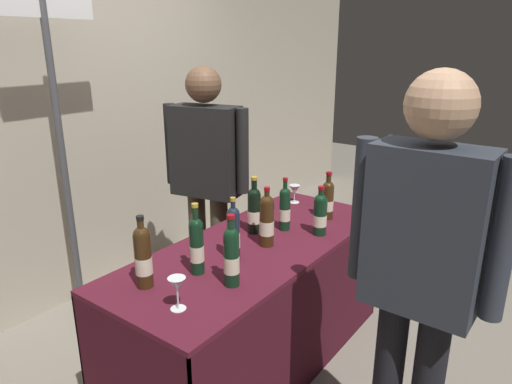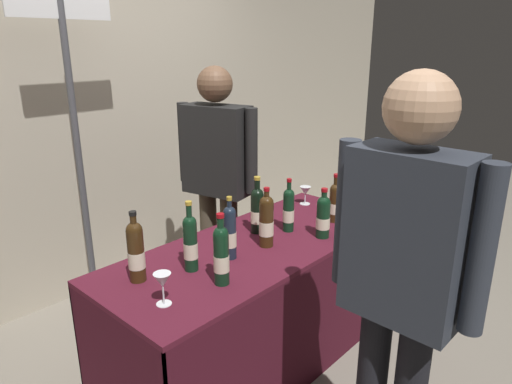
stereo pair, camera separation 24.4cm
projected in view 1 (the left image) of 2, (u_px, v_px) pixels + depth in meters
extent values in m
plane|color=gray|center=(256.00, 360.00, 2.77)|extent=(12.00, 12.00, 0.00)
cube|color=#B2A893|center=(75.00, 97.00, 3.21)|extent=(7.66, 0.12, 2.92)
cube|color=#4C1423|center=(256.00, 246.00, 2.54)|extent=(1.80, 0.73, 0.02)
cube|color=#3E101D|center=(310.00, 328.00, 2.45)|extent=(1.80, 0.01, 0.74)
cube|color=#3E101D|center=(210.00, 288.00, 2.86)|extent=(1.80, 0.01, 0.74)
cube|color=#3E101D|center=(329.00, 252.00, 3.34)|extent=(0.01, 0.73, 0.74)
cylinder|color=black|center=(197.00, 249.00, 2.18)|extent=(0.07, 0.07, 0.25)
sphere|color=black|center=(196.00, 225.00, 2.14)|extent=(0.07, 0.07, 0.07)
cylinder|color=black|center=(195.00, 216.00, 2.13)|extent=(0.03, 0.03, 0.09)
cylinder|color=#B7932D|center=(195.00, 205.00, 2.11)|extent=(0.03, 0.03, 0.02)
cylinder|color=beige|center=(197.00, 253.00, 2.18)|extent=(0.07, 0.07, 0.08)
cylinder|color=black|center=(254.00, 214.00, 2.66)|extent=(0.08, 0.08, 0.23)
sphere|color=black|center=(254.00, 195.00, 2.62)|extent=(0.07, 0.07, 0.07)
cylinder|color=black|center=(254.00, 187.00, 2.61)|extent=(0.03, 0.03, 0.09)
cylinder|color=#B7932D|center=(254.00, 178.00, 2.59)|extent=(0.04, 0.04, 0.02)
cylinder|color=beige|center=(254.00, 217.00, 2.66)|extent=(0.08, 0.08, 0.07)
cylinder|color=black|center=(232.00, 260.00, 2.07)|extent=(0.07, 0.07, 0.25)
sphere|color=black|center=(231.00, 235.00, 2.03)|extent=(0.07, 0.07, 0.07)
cylinder|color=black|center=(231.00, 227.00, 2.02)|extent=(0.03, 0.03, 0.08)
cylinder|color=maroon|center=(231.00, 217.00, 2.00)|extent=(0.04, 0.04, 0.02)
cylinder|color=beige|center=(232.00, 264.00, 2.07)|extent=(0.07, 0.07, 0.08)
cylinder|color=black|center=(285.00, 212.00, 2.70)|extent=(0.06, 0.06, 0.23)
sphere|color=black|center=(285.00, 193.00, 2.66)|extent=(0.06, 0.06, 0.06)
cylinder|color=black|center=(285.00, 187.00, 2.65)|extent=(0.03, 0.03, 0.08)
cylinder|color=maroon|center=(285.00, 179.00, 2.63)|extent=(0.03, 0.03, 0.02)
cylinder|color=beige|center=(285.00, 214.00, 2.70)|extent=(0.07, 0.07, 0.07)
cylinder|color=#38230F|center=(143.00, 261.00, 2.05)|extent=(0.08, 0.08, 0.25)
sphere|color=#38230F|center=(141.00, 235.00, 2.01)|extent=(0.07, 0.07, 0.07)
cylinder|color=#38230F|center=(141.00, 227.00, 2.00)|extent=(0.03, 0.03, 0.07)
cylinder|color=black|center=(140.00, 218.00, 1.99)|extent=(0.03, 0.03, 0.02)
cylinder|color=beige|center=(144.00, 265.00, 2.06)|extent=(0.08, 0.08, 0.08)
cylinder|color=#192333|center=(233.00, 236.00, 2.32)|extent=(0.07, 0.07, 0.25)
sphere|color=#192333|center=(233.00, 213.00, 2.28)|extent=(0.06, 0.06, 0.06)
cylinder|color=#192333|center=(233.00, 207.00, 2.27)|extent=(0.02, 0.02, 0.07)
cylinder|color=#B7932D|center=(233.00, 199.00, 2.26)|extent=(0.03, 0.03, 0.02)
cylinder|color=beige|center=(234.00, 240.00, 2.33)|extent=(0.07, 0.07, 0.08)
cylinder|color=#38230F|center=(328.00, 203.00, 2.87)|extent=(0.07, 0.07, 0.21)
sphere|color=#38230F|center=(328.00, 187.00, 2.84)|extent=(0.07, 0.07, 0.07)
cylinder|color=#38230F|center=(329.00, 181.00, 2.83)|extent=(0.03, 0.03, 0.08)
cylinder|color=maroon|center=(329.00, 173.00, 2.81)|extent=(0.04, 0.04, 0.02)
cylinder|color=beige|center=(327.00, 205.00, 2.88)|extent=(0.07, 0.07, 0.07)
cylinder|color=black|center=(320.00, 218.00, 2.63)|extent=(0.08, 0.08, 0.21)
sphere|color=black|center=(321.00, 201.00, 2.60)|extent=(0.08, 0.08, 0.08)
cylinder|color=black|center=(321.00, 195.00, 2.59)|extent=(0.03, 0.03, 0.07)
cylinder|color=maroon|center=(321.00, 188.00, 2.57)|extent=(0.04, 0.04, 0.02)
cylinder|color=beige|center=(320.00, 220.00, 2.63)|extent=(0.08, 0.08, 0.07)
cylinder|color=#38230F|center=(267.00, 224.00, 2.48)|extent=(0.08, 0.08, 0.25)
sphere|color=#38230F|center=(267.00, 202.00, 2.44)|extent=(0.08, 0.08, 0.08)
cylinder|color=#38230F|center=(267.00, 196.00, 2.43)|extent=(0.03, 0.03, 0.07)
cylinder|color=maroon|center=(267.00, 189.00, 2.42)|extent=(0.03, 0.03, 0.02)
cylinder|color=beige|center=(267.00, 227.00, 2.49)|extent=(0.08, 0.08, 0.08)
cylinder|color=silver|center=(178.00, 309.00, 1.91)|extent=(0.07, 0.07, 0.00)
cylinder|color=silver|center=(178.00, 300.00, 1.90)|extent=(0.01, 0.01, 0.08)
cone|color=silver|center=(177.00, 285.00, 1.88)|extent=(0.08, 0.08, 0.06)
cylinder|color=silver|center=(294.00, 202.00, 3.19)|extent=(0.07, 0.07, 0.00)
cylinder|color=silver|center=(294.00, 198.00, 3.18)|extent=(0.01, 0.01, 0.06)
cone|color=silver|center=(295.00, 189.00, 3.16)|extent=(0.08, 0.08, 0.06)
cylinder|color=#4C4233|center=(198.00, 248.00, 3.29)|extent=(0.12, 0.12, 0.84)
cylinder|color=#4C4233|center=(220.00, 252.00, 3.22)|extent=(0.12, 0.12, 0.84)
cube|color=black|center=(206.00, 151.00, 3.03)|extent=(0.30, 0.49, 0.59)
sphere|color=brown|center=(203.00, 84.00, 2.90)|extent=(0.23, 0.23, 0.23)
cylinder|color=black|center=(171.00, 144.00, 3.13)|extent=(0.08, 0.08, 0.55)
cylinder|color=black|center=(242.00, 151.00, 2.92)|extent=(0.08, 0.08, 0.55)
cube|color=#2D333D|center=(426.00, 230.00, 1.65)|extent=(0.22, 0.41, 0.62)
sphere|color=tan|center=(441.00, 105.00, 1.51)|extent=(0.24, 0.24, 0.24)
cylinder|color=#2D333D|center=(503.00, 241.00, 1.50)|extent=(0.08, 0.08, 0.57)
cylinder|color=#2D333D|center=(362.00, 210.00, 1.78)|extent=(0.08, 0.08, 0.57)
cylinder|color=#47474C|center=(64.00, 168.00, 2.84)|extent=(0.04, 0.04, 2.16)
cube|color=silver|center=(42.00, 1.00, 2.54)|extent=(0.63, 0.02, 0.18)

